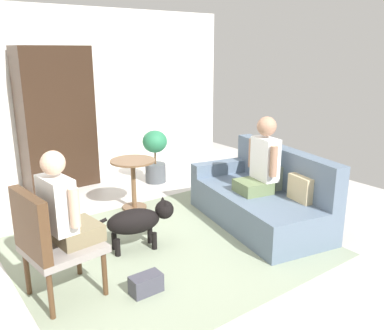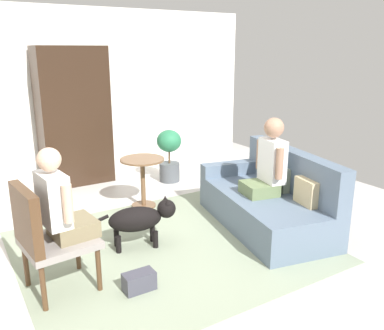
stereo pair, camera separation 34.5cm
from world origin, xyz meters
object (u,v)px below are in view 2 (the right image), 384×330
Objects in this scene: couch at (269,201)px; person_on_armchair at (59,204)px; armchair at (44,233)px; potted_plant at (169,153)px; armoire_cabinet at (74,116)px; person_on_couch at (269,163)px; dog at (140,218)px; round_end_table at (143,174)px; handbag at (139,282)px.

couch is 2.45× the size of person_on_armchair.
couch is 2.55m from armchair.
armoire_cabinet is at bearing 149.23° from potted_plant.
armoire_cabinet is (-1.38, 2.81, 0.26)m from person_on_couch.
person_on_armchair is at bearing -157.82° from dog.
couch is at bearing 1.99° from person_on_armchair.
person_on_armchair is at bearing 6.17° from armchair.
handbag is at bearing -116.09° from round_end_table.
dog is 2.23m from potted_plant.
person_on_armchair is at bearing -178.01° from couch.
dog is at bearing 22.18° from person_on_armchair.
round_end_table is (-1.01, 1.29, 0.15)m from couch.
round_end_table is at bearing 44.86° from person_on_armchair.
handbag is (-1.87, -0.47, -0.22)m from couch.
armchair is (-2.54, -0.10, 0.26)m from couch.
armoire_cabinet is at bearing 117.07° from couch.
handbag is at bearing -123.37° from potted_plant.
person_on_couch is 2.11m from potted_plant.
round_end_table is at bearing 126.60° from person_on_couch.
person_on_couch is 1.33× the size of round_end_table.
potted_plant is 3.06m from handbag.
person_on_couch is at bearing -53.40° from round_end_table.
person_on_couch is (2.49, 0.09, 0.21)m from armchair.
person_on_armchair is 3.05m from armoire_cabinet.
armoire_cabinet reaches higher than potted_plant.
armchair is 1.21× the size of person_on_armchair.
armchair is 1.10× the size of person_on_couch.
person_on_couch reaches higher than couch.
armchair is at bearing -137.77° from round_end_table.
dog is at bearing 168.94° from person_on_couch.
armchair is at bearing 151.22° from handbag.
person_on_armchair is 1.97m from round_end_table.
armchair is 2.07m from round_end_table.
armoire_cabinet reaches higher than person_on_armchair.
person_on_couch is 1.07× the size of potted_plant.
handbag is at bearing -166.01° from person_on_couch.
potted_plant is (2.19, 2.15, -0.32)m from person_on_armchair.
round_end_table is at bearing 63.71° from dog.
couch is 2.02× the size of armchair.
potted_plant reaches higher than dog.
couch is at bearing 2.23° from armchair.
armoire_cabinet is at bearing 82.33° from handbag.
couch is 3.23m from armoire_cabinet.
armchair is 2.50m from person_on_couch.
person_on_armchair is 1.21× the size of round_end_table.
round_end_table reaches higher than handbag.
potted_plant is at bearing 43.93° from round_end_table.
person_on_couch reaches higher than round_end_table.
person_on_couch is at bearing -11.06° from dog.
armchair is 0.27m from person_on_armchair.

